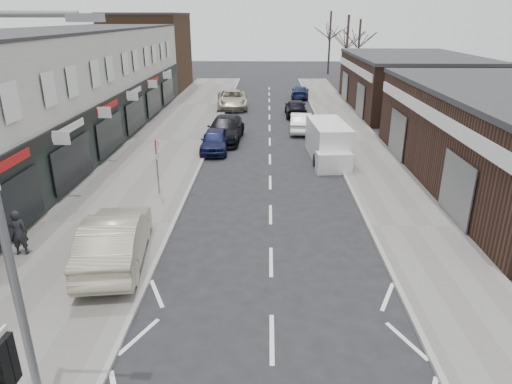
# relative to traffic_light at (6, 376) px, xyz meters

# --- Properties ---
(pavement_left) EXTENTS (5.50, 64.00, 0.12)m
(pavement_left) POSITION_rel_traffic_light_xyz_m (-2.35, 24.02, -2.35)
(pavement_left) COLOR slate
(pavement_left) RESTS_ON ground
(pavement_right) EXTENTS (3.50, 64.00, 0.12)m
(pavement_right) POSITION_rel_traffic_light_xyz_m (10.15, 24.02, -2.35)
(pavement_right) COLOR slate
(pavement_right) RESTS_ON ground
(shop_terrace_left) EXTENTS (8.00, 41.00, 7.10)m
(shop_terrace_left) POSITION_rel_traffic_light_xyz_m (-9.10, 21.52, 1.14)
(shop_terrace_left) COLOR beige
(shop_terrace_left) RESTS_ON ground
(brick_block_far) EXTENTS (8.00, 10.00, 8.00)m
(brick_block_far) POSITION_rel_traffic_light_xyz_m (-9.10, 47.02, 1.59)
(brick_block_far) COLOR #452E1D
(brick_block_far) RESTS_ON ground
(right_unit_far) EXTENTS (10.00, 16.00, 4.50)m
(right_unit_far) POSITION_rel_traffic_light_xyz_m (16.90, 36.02, -0.16)
(right_unit_far) COLOR #352018
(right_unit_far) RESTS_ON ground
(tree_far_a) EXTENTS (3.60, 3.60, 8.00)m
(tree_far_a) POSITION_rel_traffic_light_xyz_m (13.40, 50.02, -2.41)
(tree_far_a) COLOR #382D26
(tree_far_a) RESTS_ON ground
(tree_far_b) EXTENTS (3.60, 3.60, 7.50)m
(tree_far_b) POSITION_rel_traffic_light_xyz_m (15.90, 56.02, -2.41)
(tree_far_b) COLOR #382D26
(tree_far_b) RESTS_ON ground
(tree_far_c) EXTENTS (3.60, 3.60, 8.50)m
(tree_far_c) POSITION_rel_traffic_light_xyz_m (12.90, 62.02, -2.41)
(tree_far_c) COLOR #382D26
(tree_far_c) RESTS_ON ground
(traffic_light) EXTENTS (0.28, 0.60, 3.10)m
(traffic_light) POSITION_rel_traffic_light_xyz_m (0.00, 0.00, 0.00)
(traffic_light) COLOR slate
(traffic_light) RESTS_ON pavement_left
(street_lamp) EXTENTS (2.23, 0.22, 8.00)m
(street_lamp) POSITION_rel_traffic_light_xyz_m (-0.13, 1.22, 2.20)
(street_lamp) COLOR slate
(street_lamp) RESTS_ON pavement_left
(warning_sign) EXTENTS (0.12, 0.80, 2.70)m
(warning_sign) POSITION_rel_traffic_light_xyz_m (-0.76, 14.02, -0.21)
(warning_sign) COLOR slate
(warning_sign) RESTS_ON pavement_left
(white_van) EXTENTS (2.29, 5.60, 2.13)m
(white_van) POSITION_rel_traffic_light_xyz_m (7.80, 20.14, -1.41)
(white_van) COLOR white
(white_van) RESTS_ON ground
(sedan_on_pavement) EXTENTS (2.48, 5.38, 1.71)m
(sedan_on_pavement) POSITION_rel_traffic_light_xyz_m (-0.80, 7.72, -1.44)
(sedan_on_pavement) COLOR #A89F86
(sedan_on_pavement) RESTS_ON pavement_left
(pedestrian) EXTENTS (0.64, 0.46, 1.65)m
(pedestrian) POSITION_rel_traffic_light_xyz_m (-4.29, 8.15, -1.47)
(pedestrian) COLOR black
(pedestrian) RESTS_ON pavement_left
(parked_car_left_a) EXTENTS (1.69, 4.10, 1.39)m
(parked_car_left_a) POSITION_rel_traffic_light_xyz_m (1.00, 21.62, -1.72)
(parked_car_left_a) COLOR #12173A
(parked_car_left_a) RESTS_ON ground
(parked_car_left_b) EXTENTS (2.52, 5.60, 1.59)m
(parked_car_left_b) POSITION_rel_traffic_light_xyz_m (1.40, 24.25, -1.62)
(parked_car_left_b) COLOR black
(parked_car_left_b) RESTS_ON ground
(parked_car_left_c) EXTENTS (3.16, 5.91, 1.58)m
(parked_car_left_c) POSITION_rel_traffic_light_xyz_m (1.00, 35.88, -1.62)
(parked_car_left_c) COLOR #B5AC90
(parked_car_left_c) RESTS_ON ground
(parked_car_right_a) EXTENTS (1.75, 4.32, 1.40)m
(parked_car_right_a) POSITION_rel_traffic_light_xyz_m (6.67, 26.91, -1.72)
(parked_car_right_a) COLOR white
(parked_car_right_a) RESTS_ON ground
(parked_car_right_b) EXTENTS (1.77, 4.28, 1.45)m
(parked_car_right_b) POSITION_rel_traffic_light_xyz_m (6.60, 32.37, -1.69)
(parked_car_right_b) COLOR black
(parked_car_right_b) RESTS_ON ground
(parked_car_right_c) EXTENTS (2.10, 4.34, 1.22)m
(parked_car_right_c) POSITION_rel_traffic_light_xyz_m (7.56, 41.46, -1.81)
(parked_car_right_c) COLOR #162144
(parked_car_right_c) RESTS_ON ground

